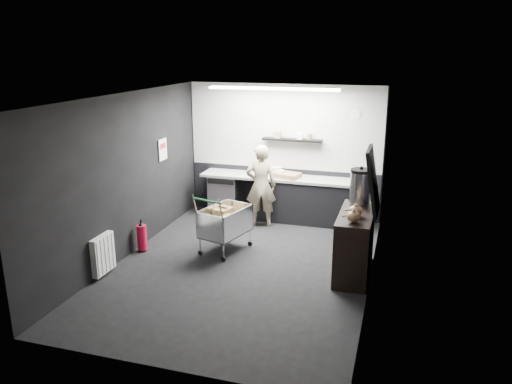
% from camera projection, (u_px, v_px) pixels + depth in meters
% --- Properties ---
extents(floor, '(5.50, 5.50, 0.00)m').
position_uv_depth(floor, '(242.00, 267.00, 8.00)').
color(floor, black).
rests_on(floor, ground).
extents(ceiling, '(5.50, 5.50, 0.00)m').
position_uv_depth(ceiling, '(241.00, 97.00, 7.25)').
color(ceiling, silver).
rests_on(ceiling, wall_back).
extents(wall_back, '(5.50, 0.00, 5.50)m').
position_uv_depth(wall_back, '(284.00, 151.00, 10.15)').
color(wall_back, black).
rests_on(wall_back, floor).
extents(wall_front, '(5.50, 0.00, 5.50)m').
position_uv_depth(wall_front, '(157.00, 255.00, 5.10)').
color(wall_front, black).
rests_on(wall_front, floor).
extents(wall_left, '(0.00, 5.50, 5.50)m').
position_uv_depth(wall_left, '(126.00, 177.00, 8.17)').
color(wall_left, black).
rests_on(wall_left, floor).
extents(wall_right, '(0.00, 5.50, 5.50)m').
position_uv_depth(wall_right, '(375.00, 197.00, 7.07)').
color(wall_right, black).
rests_on(wall_right, floor).
extents(kitchen_wall_panel, '(3.95, 0.02, 1.70)m').
position_uv_depth(kitchen_wall_panel, '(284.00, 127.00, 9.99)').
color(kitchen_wall_panel, silver).
rests_on(kitchen_wall_panel, wall_back).
extents(dado_panel, '(3.95, 0.02, 1.00)m').
position_uv_depth(dado_panel, '(283.00, 191.00, 10.37)').
color(dado_panel, black).
rests_on(dado_panel, wall_back).
extents(floating_shelf, '(1.20, 0.22, 0.04)m').
position_uv_depth(floating_shelf, '(292.00, 140.00, 9.90)').
color(floating_shelf, black).
rests_on(floating_shelf, wall_back).
extents(wall_clock, '(0.20, 0.03, 0.20)m').
position_uv_depth(wall_clock, '(355.00, 115.00, 9.51)').
color(wall_clock, white).
rests_on(wall_clock, wall_back).
extents(poster, '(0.02, 0.30, 0.40)m').
position_uv_depth(poster, '(163.00, 150.00, 9.31)').
color(poster, white).
rests_on(poster, wall_left).
extents(poster_red_band, '(0.02, 0.22, 0.10)m').
position_uv_depth(poster_red_band, '(163.00, 146.00, 9.29)').
color(poster_red_band, red).
rests_on(poster_red_band, poster).
extents(radiator, '(0.10, 0.50, 0.60)m').
position_uv_depth(radiator, '(103.00, 254.00, 7.61)').
color(radiator, white).
rests_on(radiator, wall_left).
extents(ceiling_strip, '(2.40, 0.20, 0.04)m').
position_uv_depth(ceiling_strip, '(273.00, 89.00, 8.95)').
color(ceiling_strip, white).
rests_on(ceiling_strip, ceiling).
extents(prep_counter, '(3.20, 0.61, 0.90)m').
position_uv_depth(prep_counter, '(286.00, 198.00, 10.06)').
color(prep_counter, black).
rests_on(prep_counter, floor).
extents(person, '(0.67, 0.52, 1.62)m').
position_uv_depth(person, '(261.00, 186.00, 9.66)').
color(person, beige).
rests_on(person, floor).
extents(shopping_cart, '(0.81, 1.10, 1.05)m').
position_uv_depth(shopping_cart, '(225.00, 223.00, 8.51)').
color(shopping_cart, silver).
rests_on(shopping_cart, floor).
extents(sideboard, '(0.57, 1.32, 1.98)m').
position_uv_depth(sideboard, '(356.00, 235.00, 7.62)').
color(sideboard, black).
rests_on(sideboard, floor).
extents(fire_extinguisher, '(0.17, 0.17, 0.55)m').
position_uv_depth(fire_extinguisher, '(142.00, 237.00, 8.55)').
color(fire_extinguisher, red).
rests_on(fire_extinguisher, floor).
extents(cardboard_box, '(0.55, 0.47, 0.09)m').
position_uv_depth(cardboard_box, '(287.00, 175.00, 9.87)').
color(cardboard_box, '#91764D').
rests_on(cardboard_box, prep_counter).
extents(pink_tub, '(0.19, 0.19, 0.19)m').
position_uv_depth(pink_tub, '(277.00, 172.00, 9.96)').
color(pink_tub, white).
rests_on(pink_tub, prep_counter).
extents(white_container, '(0.17, 0.14, 0.14)m').
position_uv_depth(white_container, '(280.00, 174.00, 9.91)').
color(white_container, white).
rests_on(white_container, prep_counter).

